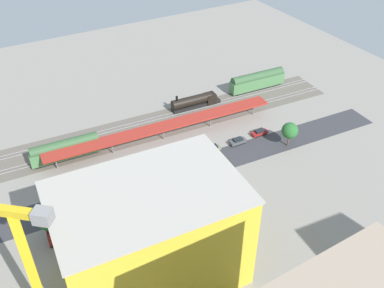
% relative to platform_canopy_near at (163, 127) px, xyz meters
% --- Properties ---
extents(ground_plane, '(201.61, 201.61, 0.00)m').
position_rel_platform_canopy_near_xyz_m(ground_plane, '(4.24, 12.07, -4.29)').
color(ground_plane, gray).
rests_on(ground_plane, ground).
extents(rail_bed, '(126.61, 21.34, 0.01)m').
position_rel_platform_canopy_near_xyz_m(rail_bed, '(4.24, -7.89, -4.29)').
color(rail_bed, '#665E54').
rests_on(rail_bed, ground).
extents(street_asphalt, '(126.32, 16.11, 0.01)m').
position_rel_platform_canopy_near_xyz_m(street_asphalt, '(4.24, 15.08, -4.29)').
color(street_asphalt, '#38383D').
rests_on(street_asphalt, ground).
extents(track_rails, '(125.81, 14.93, 0.12)m').
position_rel_platform_canopy_near_xyz_m(track_rails, '(4.24, -7.89, -4.11)').
color(track_rails, '#9E9EA8').
rests_on(track_rails, ground).
extents(platform_canopy_near, '(66.52, 8.41, 4.57)m').
position_rel_platform_canopy_near_xyz_m(platform_canopy_near, '(0.00, 0.00, 0.00)').
color(platform_canopy_near, '#A82D23').
rests_on(platform_canopy_near, ground).
extents(locomotive, '(16.45, 3.90, 5.37)m').
position_rel_platform_canopy_near_xyz_m(locomotive, '(-16.73, -11.02, -2.39)').
color(locomotive, black).
rests_on(locomotive, ground).
extents(passenger_coach, '(20.04, 4.30, 6.13)m').
position_rel_platform_canopy_near_xyz_m(passenger_coach, '(-40.39, -11.01, -1.09)').
color(passenger_coach, black).
rests_on(passenger_coach, ground).
extents(freight_coach_far, '(18.50, 3.98, 5.82)m').
position_rel_platform_canopy_near_xyz_m(freight_coach_far, '(26.42, -4.77, -1.24)').
color(freight_coach_far, black).
rests_on(freight_coach_far, ground).
extents(parked_car_0, '(4.82, 1.86, 1.70)m').
position_rel_platform_canopy_near_xyz_m(parked_car_0, '(-24.89, 11.44, -3.54)').
color(parked_car_0, black).
rests_on(parked_car_0, ground).
extents(parked_car_1, '(4.78, 2.00, 1.72)m').
position_rel_platform_canopy_near_xyz_m(parked_car_1, '(-17.01, 12.03, -3.52)').
color(parked_car_1, black).
rests_on(parked_car_1, ground).
extents(parked_car_2, '(4.37, 2.07, 1.74)m').
position_rel_platform_canopy_near_xyz_m(parked_car_2, '(-9.23, 11.51, -3.52)').
color(parked_car_2, black).
rests_on(parked_car_2, ground).
extents(parked_car_3, '(4.74, 2.05, 1.62)m').
position_rel_platform_canopy_near_xyz_m(parked_car_3, '(-2.27, 11.58, -3.57)').
color(parked_car_3, black).
rests_on(parked_car_3, ground).
extents(parked_car_4, '(4.11, 1.95, 1.75)m').
position_rel_platform_canopy_near_xyz_m(parked_car_4, '(6.38, 11.61, -3.53)').
color(parked_car_4, black).
rests_on(parked_car_4, ground).
extents(parked_car_5, '(4.18, 1.86, 1.87)m').
position_rel_platform_canopy_near_xyz_m(parked_car_5, '(14.01, 11.20, -3.47)').
color(parked_car_5, black).
rests_on(parked_car_5, ground).
extents(parked_car_6, '(4.19, 1.77, 1.77)m').
position_rel_platform_canopy_near_xyz_m(parked_car_6, '(22.26, 11.86, -3.52)').
color(parked_car_6, black).
rests_on(parked_car_6, ground).
extents(construction_building, '(33.73, 23.02, 21.10)m').
position_rel_platform_canopy_near_xyz_m(construction_building, '(21.82, 39.70, 6.26)').
color(construction_building, yellow).
rests_on(construction_building, ground).
extents(construction_roof_slab, '(34.36, 23.66, 0.40)m').
position_rel_platform_canopy_near_xyz_m(construction_roof_slab, '(21.82, 39.70, 17.01)').
color(construction_roof_slab, '#B7B2A8').
rests_on(construction_roof_slab, construction_building).
extents(tower_crane, '(22.75, 19.27, 31.11)m').
position_rel_platform_canopy_near_xyz_m(tower_crane, '(44.52, 41.60, 14.57)').
color(tower_crane, gray).
rests_on(tower_crane, ground).
extents(box_truck_0, '(9.66, 2.72, 3.59)m').
position_rel_platform_canopy_near_xyz_m(box_truck_0, '(25.71, 24.16, -2.53)').
color(box_truck_0, black).
rests_on(box_truck_0, ground).
extents(box_truck_1, '(9.74, 3.53, 3.34)m').
position_rel_platform_canopy_near_xyz_m(box_truck_1, '(33.26, 23.23, -2.63)').
color(box_truck_1, black).
rests_on(box_truck_1, ground).
extents(box_truck_2, '(8.52, 3.22, 3.44)m').
position_rel_platform_canopy_near_xyz_m(box_truck_2, '(30.13, 23.11, -2.63)').
color(box_truck_2, black).
rests_on(box_truck_2, ground).
extents(street_tree_0, '(6.40, 6.40, 9.27)m').
position_rel_platform_canopy_near_xyz_m(street_tree_0, '(36.22, 20.74, 1.77)').
color(street_tree_0, brown).
rests_on(street_tree_0, ground).
extents(street_tree_1, '(4.50, 4.50, 7.27)m').
position_rel_platform_canopy_near_xyz_m(street_tree_1, '(-28.60, 19.52, 0.71)').
color(street_tree_1, brown).
rests_on(street_tree_1, ground).
extents(street_tree_2, '(4.17, 4.17, 7.53)m').
position_rel_platform_canopy_near_xyz_m(street_tree_2, '(29.04, 20.28, 1.08)').
color(street_tree_2, brown).
rests_on(street_tree_2, ground).
extents(street_tree_3, '(5.77, 5.77, 8.21)m').
position_rel_platform_canopy_near_xyz_m(street_tree_3, '(27.21, 19.22, 1.02)').
color(street_tree_3, brown).
rests_on(street_tree_3, ground).
extents(traffic_light, '(0.50, 0.36, 5.96)m').
position_rel_platform_canopy_near_xyz_m(traffic_light, '(35.03, 10.09, -0.29)').
color(traffic_light, '#333333').
rests_on(traffic_light, ground).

